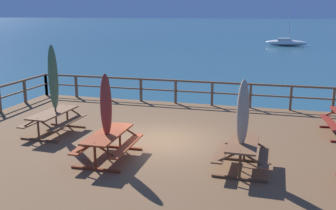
# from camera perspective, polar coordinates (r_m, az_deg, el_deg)

# --- Properties ---
(ground_plane) EXTENTS (600.00, 600.00, 0.00)m
(ground_plane) POSITION_cam_1_polar(r_m,az_deg,el_deg) (12.87, -0.96, -8.80)
(ground_plane) COLOR #2D5B6B
(wooden_deck) EXTENTS (15.44, 10.75, 0.84)m
(wooden_deck) POSITION_cam_1_polar(r_m,az_deg,el_deg) (12.72, -0.96, -7.06)
(wooden_deck) COLOR brown
(wooden_deck) RESTS_ON ground
(railing_waterside_far) EXTENTS (15.24, 0.10, 1.09)m
(railing_waterside_far) POSITION_cam_1_polar(r_m,az_deg,el_deg) (17.30, 3.86, 2.52)
(railing_waterside_far) COLOR brown
(railing_waterside_far) RESTS_ON wooden_deck
(picnic_table_front_left) EXTENTS (1.42, 2.13, 0.78)m
(picnic_table_front_left) POSITION_cam_1_polar(r_m,az_deg,el_deg) (11.01, -8.91, -5.14)
(picnic_table_front_left) COLOR #993819
(picnic_table_front_left) RESTS_ON wooden_deck
(picnic_table_mid_left) EXTENTS (1.47, 2.14, 0.78)m
(picnic_table_mid_left) POSITION_cam_1_polar(r_m,az_deg,el_deg) (13.70, -16.72, -1.80)
(picnic_table_mid_left) COLOR brown
(picnic_table_mid_left) RESTS_ON wooden_deck
(picnic_table_back_left) EXTENTS (1.42, 1.67, 0.78)m
(picnic_table_back_left) POSITION_cam_1_polar(r_m,az_deg,el_deg) (10.31, 11.05, -6.64)
(picnic_table_back_left) COLOR brown
(picnic_table_back_left) RESTS_ON wooden_deck
(patio_umbrella_tall_front) EXTENTS (0.32, 0.32, 2.48)m
(patio_umbrella_tall_front) POSITION_cam_1_polar(r_m,az_deg,el_deg) (10.67, -9.23, -0.11)
(patio_umbrella_tall_front) COLOR #4C3828
(patio_umbrella_tall_front) RESTS_ON wooden_deck
(patio_umbrella_short_mid) EXTENTS (0.32, 0.32, 3.05)m
(patio_umbrella_short_mid) POSITION_cam_1_polar(r_m,az_deg,el_deg) (13.44, -16.74, 3.91)
(patio_umbrella_short_mid) COLOR #4C3828
(patio_umbrella_short_mid) RESTS_ON wooden_deck
(patio_umbrella_tall_mid_right) EXTENTS (0.32, 0.32, 2.46)m
(patio_umbrella_tall_mid_right) POSITION_cam_1_polar(r_m,az_deg,el_deg) (9.95, 11.07, -1.27)
(patio_umbrella_tall_mid_right) COLOR #4C3828
(patio_umbrella_tall_mid_right) RESTS_ON wooden_deck
(sailboat_distant) EXTENTS (6.17, 2.45, 7.72)m
(sailboat_distant) POSITION_cam_1_polar(r_m,az_deg,el_deg) (60.46, 17.18, 8.90)
(sailboat_distant) COLOR white
(sailboat_distant) RESTS_ON ground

